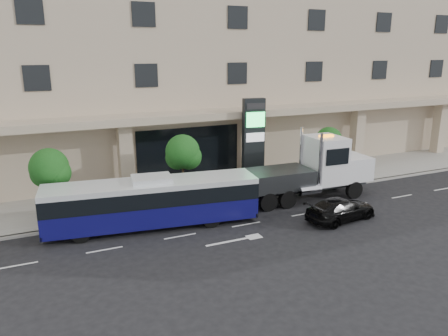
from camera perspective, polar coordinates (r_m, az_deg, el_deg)
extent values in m
plane|color=black|center=(26.58, 1.43, -6.25)|extent=(120.00, 120.00, 0.00)
cube|color=gray|center=(30.87, -2.62, -3.03)|extent=(120.00, 6.00, 0.15)
cube|color=gray|center=(28.25, -0.34, -4.76)|extent=(120.00, 0.30, 0.15)
cube|color=tan|center=(39.28, -8.74, 15.43)|extent=(60.00, 15.00, 20.00)
cube|color=tan|center=(31.33, -3.97, 6.86)|extent=(60.00, 2.80, 0.50)
cube|color=black|center=(32.98, -4.59, 1.87)|extent=(8.00, 0.12, 4.00)
cube|color=tan|center=(30.47, -12.72, 1.30)|extent=(0.90, 0.90, 4.90)
cube|color=tan|center=(33.84, 4.07, 3.01)|extent=(0.90, 0.90, 4.90)
cube|color=tan|center=(39.52, 16.96, 4.15)|extent=(0.90, 0.90, 4.90)
cube|color=tan|center=(46.67, 26.30, 4.84)|extent=(0.90, 0.90, 4.90)
cylinder|color=#422B19|center=(27.12, -21.53, -3.43)|extent=(0.14, 0.14, 2.80)
sphere|color=#113E12|center=(26.65, -21.89, 0.08)|extent=(2.20, 2.20, 2.20)
sphere|color=#113E12|center=(26.55, -21.04, -0.61)|extent=(1.65, 1.65, 1.65)
sphere|color=#113E12|center=(26.94, -22.46, -0.71)|extent=(1.54, 1.54, 1.54)
cylinder|color=#422B19|center=(28.49, -5.34, -1.39)|extent=(0.14, 0.14, 2.94)
sphere|color=#113E12|center=(28.03, -5.43, 2.15)|extent=(2.20, 2.20, 2.20)
sphere|color=#113E12|center=(28.04, -4.61, 1.47)|extent=(1.65, 1.65, 1.65)
sphere|color=#113E12|center=(28.22, -6.12, 1.35)|extent=(1.54, 1.54, 1.54)
cylinder|color=#422B19|center=(33.89, 13.34, 0.77)|extent=(0.14, 0.14, 2.73)
sphere|color=#113E12|center=(33.53, 13.51, 3.54)|extent=(2.00, 2.00, 2.00)
sphere|color=#113E12|center=(33.65, 14.16, 3.00)|extent=(1.50, 1.50, 1.50)
sphere|color=#113E12|center=(33.58, 12.86, 2.92)|extent=(1.40, 1.40, 1.40)
cylinder|color=black|center=(24.07, -18.23, -8.15)|extent=(1.01, 0.42, 0.98)
cylinder|color=black|center=(25.98, -18.15, -6.41)|extent=(1.01, 0.42, 0.98)
cylinder|color=black|center=(24.76, -1.66, -6.69)|extent=(1.01, 0.42, 0.98)
cylinder|color=black|center=(26.62, -2.81, -5.11)|extent=(1.01, 0.42, 0.98)
cube|color=#0E0C52|center=(24.99, -9.26, -5.60)|extent=(11.95, 4.00, 1.17)
cube|color=black|center=(24.65, -9.36, -3.37)|extent=(11.96, 4.04, 0.88)
cube|color=silver|center=(24.47, -9.42, -2.06)|extent=(11.95, 4.00, 0.29)
cube|color=silver|center=(24.39, -9.45, -1.41)|extent=(2.34, 1.84, 0.29)
cube|color=#2D3033|center=(25.20, -22.54, -7.63)|extent=(0.47, 2.44, 0.29)
cube|color=#2D3033|center=(26.45, 3.41, -5.37)|extent=(0.47, 2.44, 0.29)
cube|color=#2D3033|center=(29.80, 10.73, -2.39)|extent=(9.10, 1.48, 0.43)
cube|color=white|center=(31.48, 16.16, 0.13)|extent=(2.24, 2.55, 1.60)
cube|color=silver|center=(32.13, 17.66, 0.31)|extent=(0.18, 2.13, 1.28)
cube|color=white|center=(30.06, 13.04, 1.12)|extent=(2.25, 2.76, 3.09)
cube|color=black|center=(30.53, 14.66, 2.15)|extent=(0.21, 2.35, 1.28)
cylinder|color=silver|center=(28.41, 12.46, 0.90)|extent=(0.20, 0.20, 3.62)
cylinder|color=silver|center=(30.31, 9.99, 1.92)|extent=(0.20, 0.20, 3.62)
cube|color=#2D3033|center=(28.44, 6.91, -1.40)|extent=(4.59, 2.76, 1.17)
cube|color=#2D3033|center=(27.54, 2.18, -3.24)|extent=(1.72, 0.38, 0.23)
cube|color=#2D3033|center=(27.43, 0.94, -4.25)|extent=(0.35, 1.93, 0.19)
cube|color=orange|center=(29.72, 13.23, 4.11)|extent=(0.98, 0.42, 0.15)
cylinder|color=black|center=(30.73, 16.62, -2.75)|extent=(1.19, 0.39, 1.17)
cylinder|color=black|center=(32.42, 14.20, -1.65)|extent=(1.19, 0.39, 1.17)
cylinder|color=black|center=(27.94, 8.32, -4.05)|extent=(1.19, 0.39, 1.17)
cylinder|color=black|center=(29.79, 6.17, -2.75)|extent=(1.19, 0.39, 1.17)
cylinder|color=black|center=(27.30, 5.79, -4.43)|extent=(1.19, 0.39, 1.17)
cylinder|color=black|center=(29.19, 3.76, -3.07)|extent=(1.19, 0.39, 1.17)
imported|color=black|center=(26.62, 15.02, -5.22)|extent=(4.81, 2.47, 1.34)
cube|color=black|center=(31.45, 3.85, 3.37)|extent=(1.62, 0.70, 6.29)
cube|color=#24DA5A|center=(30.90, 4.16, 6.32)|extent=(1.36, 0.22, 1.05)
cube|color=silver|center=(31.11, 4.12, 4.03)|extent=(1.36, 0.22, 0.63)
cube|color=#262628|center=(30.77, 4.19, 8.05)|extent=(1.36, 0.22, 0.42)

